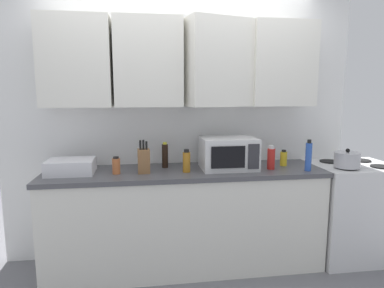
{
  "coord_description": "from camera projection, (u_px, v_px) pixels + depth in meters",
  "views": [
    {
      "loc": [
        -0.35,
        -3.13,
        1.58
      ],
      "look_at": [
        0.07,
        -0.25,
        1.12
      ],
      "focal_mm": 31.12,
      "sensor_mm": 36.0,
      "label": 1
    }
  ],
  "objects": [
    {
      "name": "wall_back_with_cabinets",
      "position": [
        182.0,
        92.0,
        3.04
      ],
      "size": [
        3.31,
        0.49,
        2.6
      ],
      "color": "white",
      "rests_on": "ground_plane"
    },
    {
      "name": "counter_run",
      "position": [
        185.0,
        218.0,
        2.99
      ],
      "size": [
        2.44,
        0.63,
        0.9
      ],
      "color": "white",
      "rests_on": "ground_plane"
    },
    {
      "name": "stove_range",
      "position": [
        351.0,
        210.0,
        3.2
      ],
      "size": [
        0.76,
        0.64,
        0.91
      ],
      "color": "silver",
      "rests_on": "ground_plane"
    },
    {
      "name": "kettle",
      "position": [
        347.0,
        160.0,
        2.96
      ],
      "size": [
        0.22,
        0.22,
        0.17
      ],
      "color": "#B2B2B7",
      "rests_on": "stove_range"
    },
    {
      "name": "microwave",
      "position": [
        228.0,
        153.0,
        2.95
      ],
      "size": [
        0.48,
        0.37,
        0.28
      ],
      "color": "silver",
      "rests_on": "counter_run"
    },
    {
      "name": "dish_rack",
      "position": [
        71.0,
        167.0,
        2.78
      ],
      "size": [
        0.38,
        0.3,
        0.12
      ],
      "primitive_type": "cube",
      "color": "silver",
      "rests_on": "counter_run"
    },
    {
      "name": "knife_block",
      "position": [
        144.0,
        161.0,
        2.8
      ],
      "size": [
        0.1,
        0.12,
        0.28
      ],
      "color": "brown",
      "rests_on": "counter_run"
    },
    {
      "name": "bottle_soy_dark",
      "position": [
        165.0,
        155.0,
        2.99
      ],
      "size": [
        0.06,
        0.06,
        0.23
      ],
      "color": "black",
      "rests_on": "counter_run"
    },
    {
      "name": "bottle_yellow_mustard",
      "position": [
        284.0,
        158.0,
        3.08
      ],
      "size": [
        0.06,
        0.06,
        0.15
      ],
      "color": "gold",
      "rests_on": "counter_run"
    },
    {
      "name": "bottle_amber_vinegar",
      "position": [
        187.0,
        161.0,
        2.83
      ],
      "size": [
        0.06,
        0.06,
        0.2
      ],
      "color": "#AD701E",
      "rests_on": "counter_run"
    },
    {
      "name": "bottle_blue_cleaner",
      "position": [
        308.0,
        156.0,
        2.87
      ],
      "size": [
        0.05,
        0.05,
        0.27
      ],
      "color": "#2D56B7",
      "rests_on": "counter_run"
    },
    {
      "name": "bottle_red_sauce",
      "position": [
        271.0,
        158.0,
        2.94
      ],
      "size": [
        0.07,
        0.07,
        0.21
      ],
      "color": "red",
      "rests_on": "counter_run"
    },
    {
      "name": "bottle_spice_jar",
      "position": [
        116.0,
        166.0,
        2.77
      ],
      "size": [
        0.07,
        0.07,
        0.15
      ],
      "color": "#BC6638",
      "rests_on": "counter_run"
    }
  ]
}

